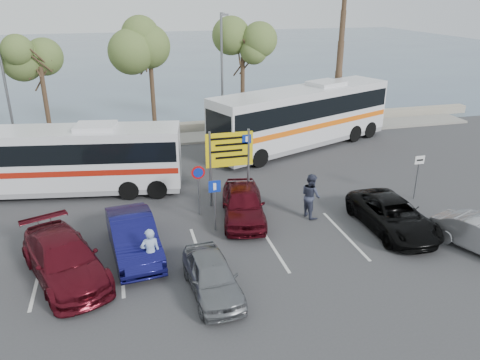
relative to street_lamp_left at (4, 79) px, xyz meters
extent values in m
plane|color=#37373A|center=(10.00, -13.52, -4.60)|extent=(120.00, 120.00, 0.00)
cube|color=gray|center=(10.00, 0.48, -4.52)|extent=(44.00, 2.40, 0.15)
cube|color=gray|center=(10.00, 2.48, -4.30)|extent=(48.00, 0.80, 0.60)
plane|color=#465671|center=(10.00, 46.48, -4.59)|extent=(140.00, 140.00, 0.00)
cylinder|color=#382619|center=(2.00, 0.48, -1.93)|extent=(0.28, 0.28, 5.04)
cylinder|color=#382619|center=(8.50, 0.48, -1.65)|extent=(0.28, 0.28, 5.60)
cylinder|color=#382619|center=(14.50, 0.48, -1.86)|extent=(0.28, 0.28, 5.18)
cylinder|color=#382619|center=(21.50, 0.48, 0.55)|extent=(0.48, 0.48, 10.00)
cylinder|color=slate|center=(0.00, 0.08, -0.45)|extent=(0.16, 0.16, 8.00)
cylinder|color=slate|center=(13.00, 0.08, -0.45)|extent=(0.16, 0.16, 8.00)
cylinder|color=slate|center=(13.00, -0.37, 3.50)|extent=(0.12, 0.90, 0.12)
cube|color=slate|center=(13.00, -0.87, 3.45)|extent=(0.45, 0.25, 0.12)
cylinder|color=slate|center=(10.10, -10.32, -2.80)|extent=(0.12, 0.12, 3.60)
cylinder|color=slate|center=(11.90, -10.32, -2.80)|extent=(0.12, 0.12, 3.60)
cube|color=yellow|center=(11.00, -10.32, -1.90)|extent=(2.20, 0.06, 1.60)
cube|color=#0C2699|center=(11.80, -10.36, -1.45)|extent=(0.42, 0.01, 0.42)
cylinder|color=slate|center=(9.40, -11.12, -3.50)|extent=(0.07, 0.07, 2.20)
cylinder|color=#B20C0C|center=(9.40, -11.15, -2.55)|extent=(0.60, 0.03, 0.60)
cylinder|color=slate|center=(9.80, -12.72, -3.50)|extent=(0.07, 0.07, 2.20)
cube|color=#0C2699|center=(9.80, -12.74, -2.60)|extent=(0.50, 0.03, 0.50)
cylinder|color=slate|center=(19.80, -12.02, -3.50)|extent=(0.07, 0.07, 2.20)
cube|color=white|center=(19.80, -12.04, -2.60)|extent=(0.50, 0.03, 0.40)
cube|color=silver|center=(3.50, -7.02, -2.70)|extent=(11.47, 4.23, 2.76)
cube|color=black|center=(3.50, -7.02, -2.21)|extent=(11.26, 4.23, 0.98)
cube|color=#9F190C|center=(3.50, -7.02, -3.15)|extent=(11.36, 4.24, 0.28)
cube|color=gray|center=(3.50, -7.02, -4.08)|extent=(11.36, 4.19, 0.51)
cube|color=silver|center=(3.50, -7.02, -1.21)|extent=(2.10, 1.79, 0.22)
cube|color=silver|center=(17.50, -3.02, -2.42)|extent=(12.99, 7.41, 3.17)
cube|color=black|center=(17.50, -3.02, -1.86)|extent=(12.77, 7.35, 1.13)
cube|color=orange|center=(17.50, -3.02, -2.93)|extent=(12.88, 7.39, 0.32)
cube|color=gray|center=(17.50, -3.02, -4.01)|extent=(12.86, 7.34, 0.59)
cube|color=silver|center=(17.50, -3.02, -0.70)|extent=(2.64, 2.41, 0.26)
imported|color=slate|center=(8.80, -17.02, -3.96)|extent=(1.72, 3.83, 1.28)
imported|color=#10104E|center=(6.40, -13.87, -3.83)|extent=(2.11, 4.79, 1.53)
imported|color=#540E18|center=(4.00, -14.86, -3.86)|extent=(3.76, 5.51, 1.48)
imported|color=#480A13|center=(11.20, -12.02, -3.84)|extent=(2.60, 4.70, 1.51)
imported|color=black|center=(17.00, -14.59, -3.93)|extent=(2.24, 4.84, 1.34)
imported|color=#8DA4CD|center=(6.92, -15.52, -3.67)|extent=(0.72, 0.51, 1.86)
imported|color=#32374C|center=(14.16, -12.52, -3.59)|extent=(0.94, 1.11, 2.01)
camera|label=1|loc=(6.38, -29.95, 4.79)|focal=35.00mm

